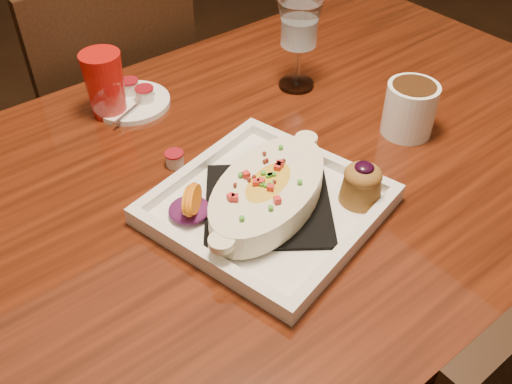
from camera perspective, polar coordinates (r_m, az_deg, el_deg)
table at (r=1.06m, az=0.31°, el=-1.31°), size 1.50×0.90×0.75m
chair_far at (r=1.58m, az=-14.27°, el=6.92°), size 0.42×0.42×0.93m
plate at (r=0.89m, az=1.78°, el=-0.46°), size 0.38×0.38×0.08m
coffee_mug at (r=1.09m, az=15.23°, el=8.28°), size 0.13×0.09×0.10m
goblet at (r=1.16m, az=4.34°, el=15.99°), size 0.09×0.09×0.18m
saucer at (r=1.17m, az=-12.40°, el=9.00°), size 0.15×0.15×0.10m
creamer_loose at (r=1.00m, az=-8.15°, el=3.32°), size 0.03×0.03×0.03m
red_tumbler at (r=1.13m, az=-14.86°, el=10.33°), size 0.08×0.08×0.13m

